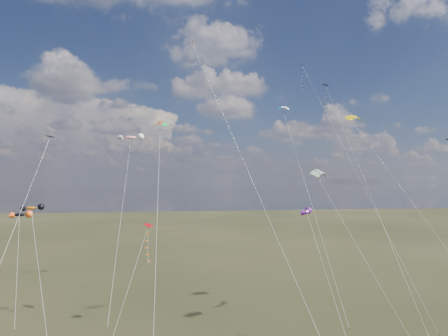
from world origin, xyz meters
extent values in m
cube|color=black|center=(19.52, 29.29, 33.75)|extent=(1.18, 1.19, 0.27)
cylinder|color=silver|center=(19.18, 15.52, 16.87)|extent=(0.71, 27.56, 33.76)
cube|color=#0D1544|center=(17.39, 34.93, 38.76)|extent=(0.83, 0.80, 0.29)
cylinder|color=silver|center=(19.93, 20.46, 19.38)|extent=(5.12, 28.97, 38.77)
cube|color=#332316|center=(22.48, 5.99, 0.06)|extent=(0.10, 0.10, 0.12)
cube|color=black|center=(-19.08, 5.89, 21.53)|extent=(1.03, 1.04, 0.29)
cube|color=#B80008|center=(-9.83, 12.73, 12.08)|extent=(1.28, 1.30, 0.35)
cylinder|color=silver|center=(-11.71, 10.12, 6.04)|extent=(3.80, 5.24, 12.09)
cube|color=#101547|center=(35.52, 20.27, 23.68)|extent=(0.61, 0.64, 0.23)
cube|color=orange|center=(-5.22, 7.43, 32.19)|extent=(1.04, 1.02, 0.34)
cylinder|color=silver|center=(-0.52, -2.81, 16.10)|extent=(9.43, 20.52, 32.21)
cylinder|color=silver|center=(21.99, 6.86, 12.86)|extent=(10.73, 13.86, 25.74)
cylinder|color=silver|center=(13.40, 21.50, 15.28)|extent=(0.03, 24.47, 30.58)
cube|color=#332316|center=(13.41, 9.27, 0.06)|extent=(0.10, 0.10, 0.12)
cylinder|color=silver|center=(12.58, 3.37, 9.16)|extent=(6.51, 9.15, 18.33)
cylinder|color=silver|center=(-8.82, 2.71, 12.03)|extent=(0.58, 18.83, 24.07)
ellipsoid|color=black|center=(-27.94, 25.24, 12.52)|extent=(2.95, 1.33, 1.10)
cylinder|color=silver|center=(-26.45, 20.08, 6.26)|extent=(3.01, 10.35, 12.53)
cube|color=#332316|center=(-24.96, 14.92, 0.06)|extent=(0.10, 0.10, 0.12)
ellipsoid|color=#D4640C|center=(-23.77, 16.30, 13.99)|extent=(2.75, 1.36, 0.92)
cylinder|color=silver|center=(-21.74, 12.65, 7.00)|extent=(4.10, 7.34, 14.00)
ellipsoid|color=white|center=(10.13, 13.95, 13.35)|extent=(1.94, 2.35, 0.96)
cylinder|color=silver|center=(10.30, 8.52, 6.67)|extent=(0.37, 10.87, 13.36)
ellipsoid|color=red|center=(-13.37, 33.97, 24.65)|extent=(3.92, 2.20, 1.36)
cylinder|color=silver|center=(-13.94, 23.98, 12.33)|extent=(1.17, 20.01, 24.67)
cube|color=#332316|center=(-14.51, 13.98, 0.06)|extent=(0.10, 0.10, 0.12)
camera|label=1|loc=(-8.60, -34.85, 17.13)|focal=32.00mm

